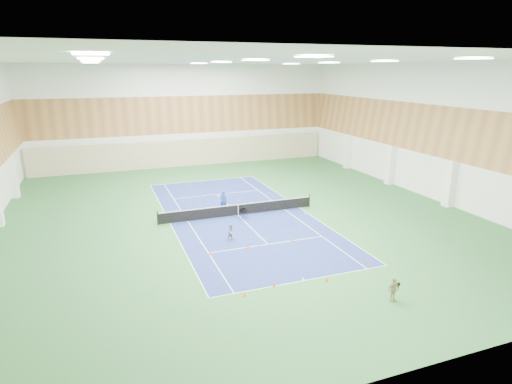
% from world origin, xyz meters
% --- Properties ---
extents(ground, '(40.00, 40.00, 0.00)m').
position_xyz_m(ground, '(0.00, 0.00, 0.00)').
color(ground, '#29612F').
rests_on(ground, ground).
extents(room_shell, '(36.00, 40.00, 12.00)m').
position_xyz_m(room_shell, '(0.00, 0.00, 6.00)').
color(room_shell, white).
rests_on(room_shell, ground).
extents(wood_cladding, '(36.00, 40.00, 8.00)m').
position_xyz_m(wood_cladding, '(0.00, 0.00, 8.00)').
color(wood_cladding, '#AA703F').
rests_on(wood_cladding, room_shell).
extents(ceiling_light_grid, '(21.40, 25.40, 0.06)m').
position_xyz_m(ceiling_light_grid, '(0.00, 0.00, 11.92)').
color(ceiling_light_grid, white).
rests_on(ceiling_light_grid, room_shell).
extents(court_surface, '(10.97, 23.77, 0.01)m').
position_xyz_m(court_surface, '(0.00, 0.00, 0.01)').
color(court_surface, navy).
rests_on(court_surface, ground).
extents(tennis_balls_scatter, '(10.57, 22.77, 0.07)m').
position_xyz_m(tennis_balls_scatter, '(0.00, 0.00, 0.05)').
color(tennis_balls_scatter, '#C8D223').
rests_on(tennis_balls_scatter, ground).
extents(tennis_net, '(12.80, 0.10, 1.10)m').
position_xyz_m(tennis_net, '(0.00, 0.00, 0.55)').
color(tennis_net, black).
rests_on(tennis_net, ground).
extents(back_curtain, '(35.40, 0.16, 3.20)m').
position_xyz_m(back_curtain, '(0.00, 19.75, 1.60)').
color(back_curtain, '#C6B793').
rests_on(back_curtain, ground).
extents(coach, '(0.62, 0.42, 1.67)m').
position_xyz_m(coach, '(-0.74, 1.69, 0.83)').
color(coach, '#213B99').
rests_on(coach, ground).
extents(child_court, '(0.66, 0.56, 1.19)m').
position_xyz_m(child_court, '(-2.07, -4.82, 0.60)').
color(child_court, gray).
rests_on(child_court, ground).
extents(child_apron, '(0.78, 0.40, 1.27)m').
position_xyz_m(child_apron, '(3.20, -15.39, 0.64)').
color(child_apron, '#9E8A5A').
rests_on(child_apron, ground).
extents(ball_cart, '(0.57, 0.57, 0.84)m').
position_xyz_m(ball_cart, '(0.12, -0.96, 0.42)').
color(ball_cart, black).
rests_on(ball_cart, ground).
extents(cone_svc_a, '(0.18, 0.18, 0.20)m').
position_xyz_m(cone_svc_a, '(-4.10, -6.68, 0.10)').
color(cone_svc_a, '#FF420D').
rests_on(cone_svc_a, ground).
extents(cone_svc_b, '(0.23, 0.23, 0.25)m').
position_xyz_m(cone_svc_b, '(-1.50, -6.67, 0.13)').
color(cone_svc_b, '#F8560D').
rests_on(cone_svc_b, ground).
extents(cone_svc_c, '(0.21, 0.21, 0.24)m').
position_xyz_m(cone_svc_c, '(1.77, -6.42, 0.12)').
color(cone_svc_c, '#FF530D').
rests_on(cone_svc_c, ground).
extents(cone_svc_d, '(0.18, 0.18, 0.20)m').
position_xyz_m(cone_svc_d, '(3.99, -6.29, 0.10)').
color(cone_svc_d, '#E4500C').
rests_on(cone_svc_d, ground).
extents(cone_base_a, '(0.20, 0.20, 0.22)m').
position_xyz_m(cone_base_a, '(-3.68, -12.34, 0.11)').
color(cone_base_a, '#F8580D').
rests_on(cone_base_a, ground).
extents(cone_base_b, '(0.21, 0.21, 0.23)m').
position_xyz_m(cone_base_b, '(-1.85, -11.85, 0.12)').
color(cone_base_b, '#D8460B').
rests_on(cone_base_b, ground).
extents(cone_base_c, '(0.22, 0.22, 0.24)m').
position_xyz_m(cone_base_c, '(1.13, -12.38, 0.12)').
color(cone_base_c, '#EE450C').
rests_on(cone_base_c, ground).
extents(cone_base_d, '(0.17, 0.17, 0.19)m').
position_xyz_m(cone_base_d, '(4.47, -11.60, 0.10)').
color(cone_base_d, '#FB420D').
rests_on(cone_base_d, ground).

